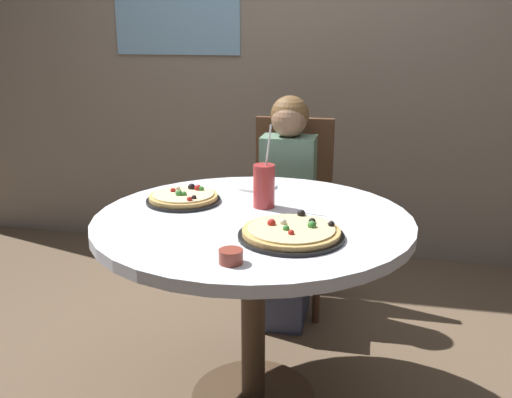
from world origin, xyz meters
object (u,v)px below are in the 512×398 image
soda_cup (264,186)px  plate_small (255,186)px  chair_wooden (291,202)px  pizza_veggie (292,233)px  diner_child (285,222)px  pizza_cheese (184,198)px  dining_table (253,245)px  sauce_bowl (231,256)px

soda_cup → plate_small: 0.29m
chair_wooden → soda_cup: 0.85m
soda_cup → pizza_veggie: bearing=-63.6°
diner_child → pizza_cheese: (-0.30, -0.61, 0.28)m
soda_cup → pizza_cheese: bearing=-179.7°
dining_table → soda_cup: (0.02, 0.12, 0.19)m
chair_wooden → soda_cup: bearing=-88.9°
diner_child → dining_table: bearing=-90.0°
diner_child → pizza_cheese: size_ratio=3.81×
dining_table → sauce_bowl: bearing=-86.3°
chair_wooden → diner_child: (0.00, -0.18, -0.05)m
pizza_cheese → soda_cup: (0.31, 0.00, 0.06)m
soda_cup → plate_small: bearing=108.8°
dining_table → plate_small: (-0.08, 0.39, 0.11)m
sauce_bowl → plate_small: size_ratio=0.39×
diner_child → plate_small: size_ratio=6.01×
chair_wooden → pizza_cheese: bearing=-110.4°
dining_table → sauce_bowl: sauce_bowl is taller
chair_wooden → soda_cup: (0.02, -0.80, 0.30)m
soda_cup → plate_small: soda_cup is taller
dining_table → chair_wooden: bearing=90.0°
chair_wooden → pizza_veggie: 1.13m
diner_child → pizza_cheese: 0.74m
dining_table → pizza_veggie: bearing=-47.6°
diner_child → chair_wooden: bearing=90.0°
pizza_veggie → sauce_bowl: bearing=-119.9°
diner_child → soda_cup: 0.70m
dining_table → pizza_veggie: pizza_veggie is taller
chair_wooden → sauce_bowl: (0.03, -1.33, 0.24)m
soda_cup → dining_table: bearing=-97.2°
dining_table → sauce_bowl: size_ratio=16.07×
pizza_cheese → pizza_veggie: bearing=-32.9°
pizza_cheese → plate_small: (0.22, 0.27, -0.01)m
pizza_veggie → pizza_cheese: (-0.46, 0.30, 0.00)m
chair_wooden → pizza_cheese: (-0.30, -0.80, 0.24)m
pizza_cheese → sauce_bowl: size_ratio=4.05×
chair_wooden → plate_small: (-0.08, -0.53, 0.22)m
chair_wooden → dining_table: bearing=-90.0°
soda_cup → sauce_bowl: soda_cup is taller
pizza_veggie → pizza_cheese: same height
chair_wooden → pizza_veggie: size_ratio=2.80×
dining_table → pizza_cheese: pizza_cheese is taller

